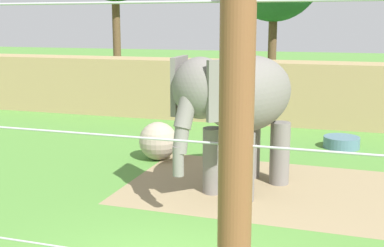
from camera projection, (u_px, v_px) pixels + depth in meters
dirt_patch at (265, 188)px, 11.79m from camera, size 6.45×4.49×0.01m
embankment_wall at (279, 92)px, 19.25m from camera, size 36.00×1.80×2.35m
elephant at (240, 102)px, 11.12m from camera, size 2.64×4.02×3.16m
enrichment_ball at (158, 141)px, 14.10m from camera, size 1.08×1.08×1.08m
cable_fence at (42, 218)px, 4.56m from camera, size 12.96×0.27×4.15m
water_tub at (341, 142)px, 15.49m from camera, size 1.10×1.10×0.35m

